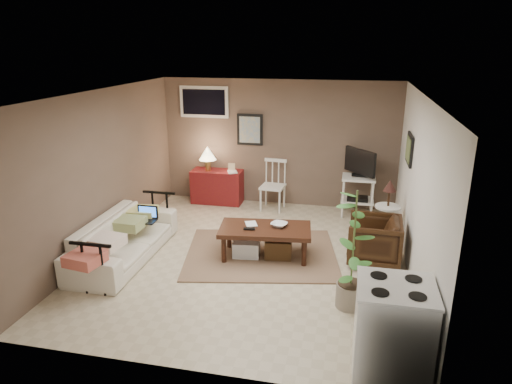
% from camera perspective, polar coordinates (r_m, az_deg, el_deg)
% --- Properties ---
extents(floor, '(5.00, 5.00, 0.00)m').
position_cam_1_polar(floor, '(6.83, -0.82, -8.22)').
color(floor, '#C1B293').
rests_on(floor, ground).
extents(art_back, '(0.50, 0.03, 0.60)m').
position_cam_1_polar(art_back, '(8.80, -0.77, 7.80)').
color(art_back, black).
extents(art_right, '(0.03, 0.60, 0.45)m').
position_cam_1_polar(art_right, '(7.22, 18.63, 5.10)').
color(art_right, black).
extents(window, '(0.96, 0.03, 0.60)m').
position_cam_1_polar(window, '(8.96, -6.51, 11.12)').
color(window, silver).
extents(rug, '(2.51, 2.16, 0.02)m').
position_cam_1_polar(rug, '(6.93, 0.65, -7.69)').
color(rug, brown).
rests_on(rug, floor).
extents(coffee_table, '(1.39, 0.83, 0.50)m').
position_cam_1_polar(coffee_table, '(6.74, 1.06, -5.98)').
color(coffee_table, '#34190E').
rests_on(coffee_table, floor).
extents(sofa, '(0.62, 2.11, 0.83)m').
position_cam_1_polar(sofa, '(6.94, -16.24, -4.80)').
color(sofa, beige).
rests_on(sofa, floor).
extents(sofa_pillows, '(0.41, 2.01, 0.14)m').
position_cam_1_polar(sofa_pillows, '(6.69, -16.89, -4.88)').
color(sofa_pillows, beige).
rests_on(sofa_pillows, sofa).
extents(sofa_end_rails, '(0.57, 2.11, 0.71)m').
position_cam_1_polar(sofa_end_rails, '(6.91, -15.31, -5.35)').
color(sofa_end_rails, black).
rests_on(sofa_end_rails, floor).
extents(laptop, '(0.32, 0.24, 0.22)m').
position_cam_1_polar(laptop, '(7.11, -13.53, -2.97)').
color(laptop, black).
rests_on(laptop, sofa).
extents(red_console, '(0.98, 0.44, 1.14)m').
position_cam_1_polar(red_console, '(9.02, -4.98, 1.08)').
color(red_console, maroon).
rests_on(red_console, floor).
extents(spindle_chair, '(0.46, 0.46, 0.95)m').
position_cam_1_polar(spindle_chair, '(8.62, 2.13, 0.67)').
color(spindle_chair, silver).
rests_on(spindle_chair, floor).
extents(tv_stand, '(0.58, 0.59, 1.24)m').
position_cam_1_polar(tv_stand, '(8.42, 12.70, 1.32)').
color(tv_stand, silver).
rests_on(tv_stand, floor).
extents(side_table, '(0.39, 0.39, 1.05)m').
position_cam_1_polar(side_table, '(7.33, 16.19, -1.56)').
color(side_table, silver).
rests_on(side_table, floor).
extents(armchair, '(0.70, 0.75, 0.75)m').
position_cam_1_polar(armchair, '(6.76, 14.54, -5.65)').
color(armchair, black).
rests_on(armchair, floor).
extents(potted_plant, '(0.37, 0.37, 1.50)m').
position_cam_1_polar(potted_plant, '(5.43, 12.08, -6.62)').
color(potted_plant, gray).
rests_on(potted_plant, floor).
extents(stove, '(0.72, 0.67, 0.93)m').
position_cam_1_polar(stove, '(4.68, 16.70, -16.08)').
color(stove, white).
rests_on(stove, floor).
extents(bowl, '(0.24, 0.12, 0.23)m').
position_cam_1_polar(bowl, '(6.66, 2.91, -3.40)').
color(bowl, '#34190E').
rests_on(bowl, coffee_table).
extents(book_table, '(0.16, 0.08, 0.22)m').
position_cam_1_polar(book_table, '(6.71, -1.30, -3.27)').
color(book_table, '#34190E').
rests_on(book_table, coffee_table).
extents(book_console, '(0.17, 0.09, 0.24)m').
position_cam_1_polar(book_console, '(8.74, -3.56, 3.16)').
color(book_console, '#34190E').
rests_on(book_console, red_console).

